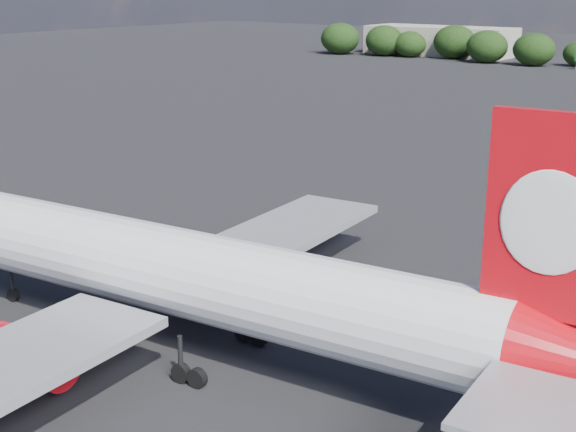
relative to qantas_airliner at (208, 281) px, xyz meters
The scene contains 3 objects.
ground 53.94m from the qantas_airliner, 104.55° to the left, with size 500.00×500.00×0.00m, color black.
qantas_airliner is the anchor object (origin of this frame).
terminal_building 200.05m from the qantas_airliner, 113.10° to the left, with size 42.00×16.00×8.00m.
Camera 1 is at (41.90, -22.31, 20.65)m, focal length 50.00 mm.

